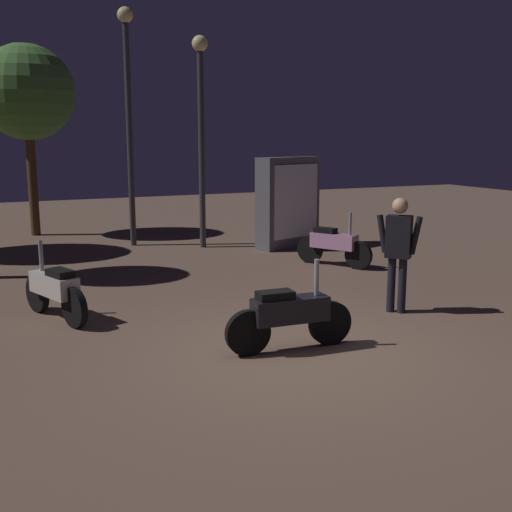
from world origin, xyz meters
TOP-DOWN VIEW (x-y plane):
  - ground_plane at (0.00, 0.00)m, footprint 40.00×40.00m
  - motorcycle_black_foreground at (-0.02, 0.13)m, footprint 1.66×0.35m
  - motorcycle_pink_parked_left at (3.13, 4.25)m, footprint 0.92×1.49m
  - motorcycle_white_parked_right at (-2.46, 2.67)m, footprint 0.66×1.59m
  - person_rider_beside at (2.20, 0.96)m, footprint 0.52×0.55m
  - streetlamp_near at (0.05, 8.32)m, footprint 0.36×0.36m
  - streetlamp_far at (1.48, 7.39)m, footprint 0.36×0.36m
  - tree_left_bg at (-1.92, 10.95)m, footprint 2.41×2.41m
  - kiosk_billboard at (3.30, 6.57)m, footprint 1.68×0.93m

SIDE VIEW (x-z plane):
  - ground_plane at x=0.00m, z-range 0.00..0.00m
  - motorcycle_black_foreground at x=-0.02m, z-range -0.12..0.99m
  - motorcycle_pink_parked_left at x=3.13m, z-range -0.12..0.99m
  - motorcycle_white_parked_right at x=-2.46m, z-range -0.12..0.99m
  - person_rider_beside at x=2.20m, z-range 0.17..1.88m
  - kiosk_billboard at x=3.30m, z-range 0.00..2.10m
  - streetlamp_far at x=1.48m, z-range 0.66..5.44m
  - streetlamp_near at x=0.05m, z-range 0.70..6.12m
  - tree_left_bg at x=-1.92m, z-range 1.20..6.07m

